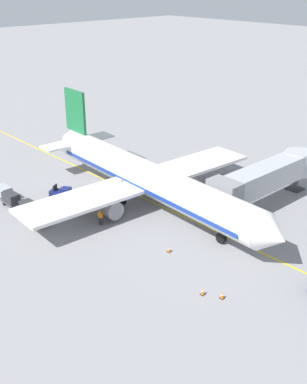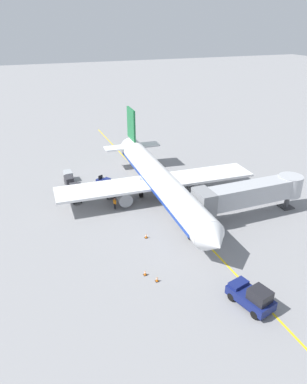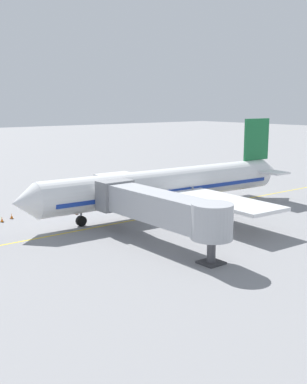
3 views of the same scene
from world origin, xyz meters
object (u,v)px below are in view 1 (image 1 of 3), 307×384
Objects in this scene: ground_crew_wing_walker at (105,202)px; baggage_cart_second_in_train at (29,207)px; parked_airliner at (147,178)px; baggage_tug_lead at (61,193)px; safety_cone_wing_tip at (203,292)px; jet_bridge at (266,177)px; baggage_cart_front at (39,217)px; baggage_cart_tail_end at (4,192)px; safety_cone_nose_right at (169,249)px; baggage_tug_trailing at (80,205)px; safety_cone_nose_left at (222,295)px; baggage_cart_third_in_train at (11,198)px; ground_crew_loader at (100,217)px.

baggage_cart_second_in_train is at bearing -33.00° from ground_crew_wing_walker.
parked_airliner is 13.52× the size of baggage_tug_lead.
baggage_tug_lead is 4.68× the size of safety_cone_wing_tip.
baggage_cart_second_in_train is at bearing -36.97° from jet_bridge.
baggage_cart_tail_end is at bearing -92.21° from baggage_cart_front.
safety_cone_nose_right is at bearing 92.77° from baggage_tug_lead.
baggage_tug_trailing is 0.86× the size of baggage_cart_front.
baggage_cart_front is 4.96× the size of safety_cone_nose_left.
safety_cone_nose_left is at bearing 25.70° from jet_bridge.
ground_crew_wing_walker reaches higher than baggage_tug_trailing.
jet_bridge is 28.69m from baggage_cart_third_in_train.
parked_airliner is 15.54m from baggage_cart_third_in_train.
baggage_cart_third_in_train is 2.32m from baggage_cart_tail_end.
ground_crew_loader is (-4.35, 7.03, 0.00)m from baggage_cart_second_in_train.
baggage_cart_third_in_train is at bearing -47.80° from ground_crew_wing_walker.
baggage_tug_lead reaches higher than safety_cone_nose_left.
baggage_cart_second_in_train and baggage_cart_third_in_train have the same top height.
ground_crew_wing_walker reaches higher than baggage_cart_tail_end.
parked_airliner is 63.26× the size of safety_cone_wing_tip.
safety_cone_nose_left is 1.00× the size of safety_cone_nose_right.
jet_bridge reaches higher than ground_crew_wing_walker.
baggage_tug_lead is 25.26m from safety_cone_nose_left.
baggage_cart_second_in_train is 4.96× the size of safety_cone_nose_right.
safety_cone_nose_left is (-4.30, 21.23, -0.66)m from baggage_cart_front.
baggage_cart_second_in_train is at bearing -98.08° from baggage_cart_front.
baggage_cart_third_in_train is at bearing -40.68° from parked_airliner.
ground_crew_loader is (0.63, 8.39, 0.24)m from baggage_tug_lead.
baggage_tug_lead is 6.17m from ground_crew_wing_walker.
jet_bridge is 20.91m from baggage_tug_trailing.
baggage_cart_second_in_train reaches higher than safety_cone_nose_right.
baggage_tug_lead is at bearing -94.26° from ground_crew_loader.
baggage_cart_tail_end is 29.92m from safety_cone_nose_left.
ground_crew_loader reaches higher than baggage_cart_third_in_train.
safety_cone_wing_tip is (-3.45, 25.94, -0.66)m from baggage_cart_third_in_train.
safety_cone_nose_left is at bearing 99.35° from baggage_cart_second_in_train.
baggage_cart_front is 2.66m from baggage_cart_second_in_train.
baggage_tug_lead is at bearing -93.90° from baggage_tug_trailing.
baggage_cart_tail_end is 4.96× the size of safety_cone_nose_right.
ground_crew_loader is (16.52, -8.69, -2.51)m from jet_bridge.
safety_cone_nose_right is at bearing -111.67° from safety_cone_wing_tip.
baggage_cart_third_in_train is at bearing -21.80° from baggage_tug_lead.
baggage_cart_front is 1.73× the size of ground_crew_wing_walker.
parked_airliner reaches higher than baggage_cart_tail_end.
baggage_tug_trailing is at bearing -29.71° from parked_airliner.
parked_airliner is at bearing 139.32° from baggage_cart_third_in_train.
baggage_cart_front is 1.73× the size of ground_crew_loader.
baggage_cart_front is at bearing -14.27° from ground_crew_wing_walker.
ground_crew_wing_walker is at bearing 108.31° from baggage_tug_lead.
ground_crew_wing_walker is (4.44, -2.06, -2.23)m from parked_airliner.
baggage_tug_trailing is 2.83m from ground_crew_wing_walker.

